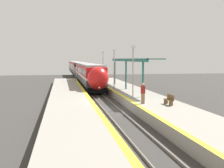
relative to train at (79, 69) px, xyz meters
The scene contains 13 objects.
ground_plane 49.02m from the train, 90.00° to the right, with size 120.00×120.00×0.00m, color #383533.
rail_left 49.02m from the train, 90.84° to the right, with size 0.08×90.00×0.15m, color slate.
rail_right 49.02m from the train, 89.16° to the right, with size 0.08×90.00×0.15m, color slate.
train is the anchor object (origin of this frame).
platform_right 49.16m from the train, 85.41° to the right, with size 4.57×64.00×0.87m.
platform_left 49.14m from the train, 94.36° to the right, with size 4.18×64.00×0.87m.
platform_bench 52.12m from the train, 84.97° to the right, with size 0.44×1.52×0.89m.
person_waiting 51.00m from the train, 87.19° to the right, with size 0.36×0.24×1.83m.
railway_signal 23.18m from the train, 95.09° to the right, with size 0.28×0.28×3.98m.
lamppost_near 48.31m from the train, 87.29° to the right, with size 0.36×0.20×5.20m.
lamppost_mid 38.53m from the train, 86.60° to the right, with size 0.36×0.20×5.20m.
lamppost_far 28.76m from the train, 85.44° to the right, with size 0.36×0.20×5.20m.
station_canopy 39.22m from the train, 83.62° to the right, with size 2.02×18.40×3.98m.
Camera 1 is at (-4.57, -25.60, 4.78)m, focal length 45.00 mm.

